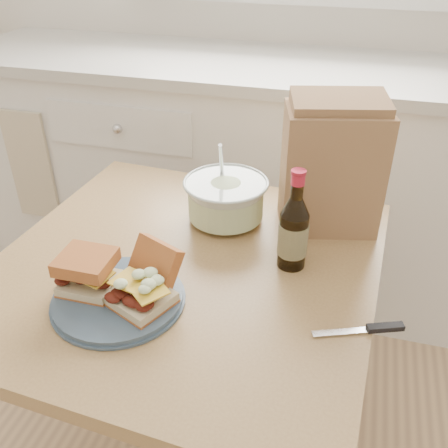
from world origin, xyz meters
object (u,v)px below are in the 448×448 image
(plate, at_px, (118,298))
(paper_bag, at_px, (331,170))
(coleslaw_bowl, at_px, (226,201))
(dining_table, at_px, (186,298))
(beer_bottle, at_px, (293,231))

(plate, xyz_separation_m, paper_bag, (0.38, 0.42, 0.15))
(coleslaw_bowl, bearing_deg, paper_bag, 11.61)
(coleslaw_bowl, bearing_deg, dining_table, -101.18)
(plate, height_order, beer_bottle, beer_bottle)
(beer_bottle, bearing_deg, dining_table, -177.71)
(beer_bottle, distance_m, paper_bag, 0.22)
(coleslaw_bowl, distance_m, paper_bag, 0.28)
(coleslaw_bowl, xyz_separation_m, beer_bottle, (0.20, -0.15, 0.03))
(paper_bag, bearing_deg, coleslaw_bowl, 177.70)
(dining_table, relative_size, coleslaw_bowl, 4.21)
(plate, bearing_deg, dining_table, 61.77)
(dining_table, height_order, beer_bottle, beer_bottle)
(dining_table, distance_m, coleslaw_bowl, 0.27)
(coleslaw_bowl, xyz_separation_m, paper_bag, (0.25, 0.05, 0.10))
(coleslaw_bowl, relative_size, beer_bottle, 0.91)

